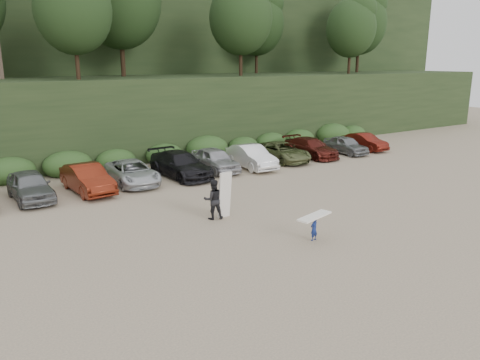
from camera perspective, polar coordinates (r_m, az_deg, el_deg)
ground at (r=21.99m, az=3.57°, el=-5.04°), size 120.00×120.00×0.00m
hillside_backdrop at (r=54.07m, az=-20.90°, el=17.68°), size 90.00×41.50×28.00m
parked_cars at (r=29.29m, az=-11.63°, el=1.18°), size 39.68×5.77×1.60m
child_surfer at (r=19.70m, az=9.03°, el=-5.24°), size 1.90×0.96×1.10m
adult_surfer at (r=22.03m, az=-3.15°, el=-2.34°), size 1.41×0.96×2.25m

